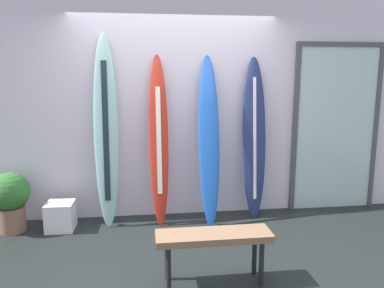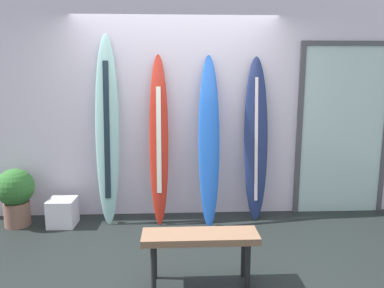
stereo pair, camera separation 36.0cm
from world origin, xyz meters
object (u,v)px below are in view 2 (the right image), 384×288
object	(u,v)px
display_block_left	(63,212)
surfboard_cobalt	(209,142)
potted_plant	(15,193)
bench	(200,240)
surfboard_crimson	(159,141)
glass_door	(343,127)
surfboard_seafoam	(107,131)
surfboard_navy	(256,140)

from	to	relation	value
display_block_left	surfboard_cobalt	bearing A→B (deg)	1.76
surfboard_cobalt	potted_plant	distance (m)	2.39
potted_plant	bench	xyz separation A→B (m)	(2.11, -1.38, -0.00)
surfboard_crimson	surfboard_cobalt	world-z (taller)	surfboard_crimson
glass_door	potted_plant	distance (m)	4.13
surfboard_seafoam	surfboard_cobalt	bearing A→B (deg)	-3.85
glass_door	surfboard_navy	bearing A→B (deg)	-171.85
potted_plant	bench	bearing A→B (deg)	-33.28
surfboard_crimson	bench	xyz separation A→B (m)	(0.40, -1.47, -0.60)
surfboard_cobalt	surfboard_navy	distance (m)	0.60
surfboard_cobalt	glass_door	world-z (taller)	glass_door
surfboard_seafoam	bench	bearing A→B (deg)	-55.91
surfboard_navy	display_block_left	world-z (taller)	surfboard_navy
surfboard_seafoam	surfboard_navy	bearing A→B (deg)	0.54
surfboard_seafoam	surfboard_navy	xyz separation A→B (m)	(1.81, 0.02, -0.13)
glass_door	display_block_left	bearing A→B (deg)	-174.81
surfboard_cobalt	potted_plant	xyz separation A→B (m)	(-2.31, -0.03, -0.60)
surfboard_seafoam	potted_plant	bearing A→B (deg)	-173.99
surfboard_crimson	surfboard_cobalt	xyz separation A→B (m)	(0.60, -0.05, -0.00)
surfboard_cobalt	bench	xyz separation A→B (m)	(-0.20, -1.42, -0.60)
surfboard_cobalt	surfboard_seafoam	bearing A→B (deg)	176.15
surfboard_cobalt	glass_door	xyz separation A→B (m)	(1.75, 0.26, 0.14)
surfboard_seafoam	potted_plant	world-z (taller)	surfboard_seafoam
surfboard_navy	glass_door	bearing A→B (deg)	8.15
surfboard_crimson	bench	bearing A→B (deg)	-74.83
surfboard_cobalt	display_block_left	bearing A→B (deg)	-178.24
surfboard_navy	surfboard_cobalt	bearing A→B (deg)	-170.45
surfboard_crimson	glass_door	bearing A→B (deg)	5.23
surfboard_navy	potted_plant	bearing A→B (deg)	-177.39
bench	surfboard_navy	bearing A→B (deg)	62.42
surfboard_navy	bench	size ratio (longest dim) A/B	2.03
surfboard_cobalt	display_block_left	size ratio (longest dim) A/B	6.18
display_block_left	glass_door	world-z (taller)	glass_door
surfboard_crimson	potted_plant	xyz separation A→B (m)	(-1.71, -0.08, -0.60)
surfboard_seafoam	bench	distance (m)	1.95
surfboard_seafoam	surfboard_crimson	xyz separation A→B (m)	(0.62, -0.03, -0.13)
display_block_left	bench	size ratio (longest dim) A/B	0.33
surfboard_cobalt	surfboard_navy	world-z (taller)	surfboard_cobalt
potted_plant	surfboard_seafoam	bearing A→B (deg)	6.01
display_block_left	bench	xyz separation A→B (m)	(1.56, -1.36, 0.23)
potted_plant	bench	distance (m)	2.52
surfboard_navy	potted_plant	xyz separation A→B (m)	(-2.90, -0.13, -0.59)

